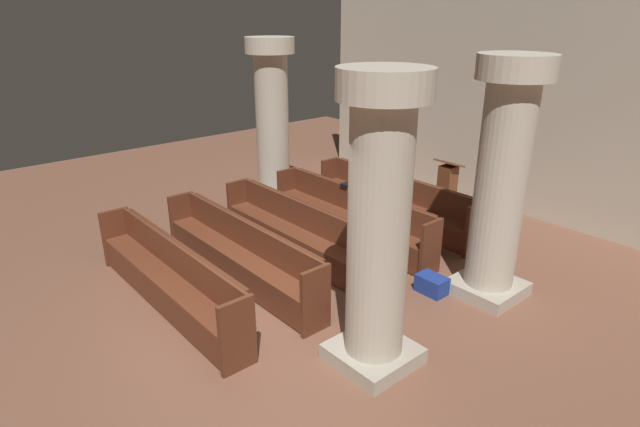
# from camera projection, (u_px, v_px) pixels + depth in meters

# --- Properties ---
(ground_plane) EXTENTS (19.20, 19.20, 0.00)m
(ground_plane) POSITION_uv_depth(u_px,v_px,m) (257.00, 327.00, 6.45)
(ground_plane) COLOR brown
(back_wall) EXTENTS (10.00, 0.16, 4.50)m
(back_wall) POSITION_uv_depth(u_px,v_px,m) (533.00, 94.00, 9.31)
(back_wall) COLOR beige
(back_wall) RESTS_ON ground
(pew_row_0) EXTENTS (3.48, 0.46, 0.87)m
(pew_row_0) POSITION_uv_depth(u_px,v_px,m) (394.00, 199.00, 9.39)
(pew_row_0) COLOR brown
(pew_row_0) RESTS_ON ground
(pew_row_1) EXTENTS (3.48, 0.46, 0.87)m
(pew_row_1) POSITION_uv_depth(u_px,v_px,m) (350.00, 214.00, 8.73)
(pew_row_1) COLOR brown
(pew_row_1) RESTS_ON ground
(pew_row_2) EXTENTS (3.48, 0.47, 0.87)m
(pew_row_2) POSITION_uv_depth(u_px,v_px,m) (299.00, 231.00, 8.07)
(pew_row_2) COLOR brown
(pew_row_2) RESTS_ON ground
(pew_row_3) EXTENTS (3.48, 0.46, 0.87)m
(pew_row_3) POSITION_uv_depth(u_px,v_px,m) (240.00, 251.00, 7.40)
(pew_row_3) COLOR brown
(pew_row_3) RESTS_ON ground
(pew_row_4) EXTENTS (3.48, 0.46, 0.87)m
(pew_row_4) POSITION_uv_depth(u_px,v_px,m) (168.00, 275.00, 6.74)
(pew_row_4) COLOR brown
(pew_row_4) RESTS_ON ground
(pillar_aisle_side) EXTENTS (0.94, 0.94, 3.20)m
(pillar_aisle_side) POSITION_uv_depth(u_px,v_px,m) (502.00, 179.00, 6.60)
(pillar_aisle_side) COLOR #B6AD9A
(pillar_aisle_side) RESTS_ON ground
(pillar_far_side) EXTENTS (0.94, 0.94, 3.20)m
(pillar_far_side) POSITION_uv_depth(u_px,v_px,m) (272.00, 119.00, 10.20)
(pillar_far_side) COLOR #B6AD9A
(pillar_far_side) RESTS_ON ground
(pillar_aisle_rear) EXTENTS (0.92, 0.92, 3.20)m
(pillar_aisle_rear) POSITION_uv_depth(u_px,v_px,m) (379.00, 223.00, 5.22)
(pillar_aisle_rear) COLOR #B6AD9A
(pillar_aisle_rear) RESTS_ON ground
(lectern) EXTENTS (0.48, 0.45, 1.08)m
(lectern) POSITION_uv_depth(u_px,v_px,m) (446.00, 191.00, 9.85)
(lectern) COLOR brown
(lectern) RESTS_ON ground
(hymn_book) EXTENTS (0.15, 0.20, 0.04)m
(hymn_book) POSITION_uv_depth(u_px,v_px,m) (347.00, 184.00, 8.88)
(hymn_book) COLOR black
(hymn_book) RESTS_ON pew_row_1
(kneeler_box_blue) EXTENTS (0.41, 0.28, 0.25)m
(kneeler_box_blue) POSITION_uv_depth(u_px,v_px,m) (432.00, 284.00, 7.18)
(kneeler_box_blue) COLOR navy
(kneeler_box_blue) RESTS_ON ground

